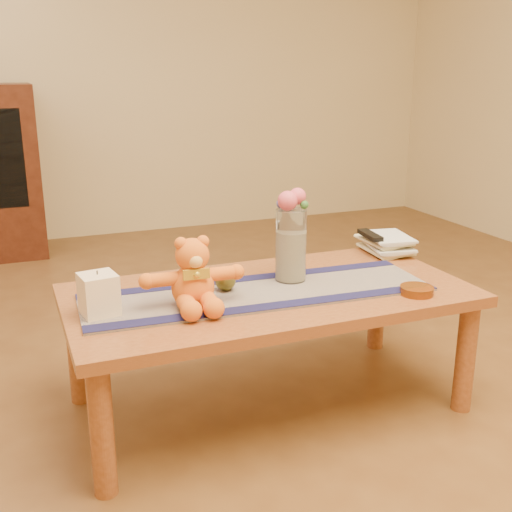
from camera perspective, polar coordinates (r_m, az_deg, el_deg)
name	(u,v)px	position (r m, az deg, el deg)	size (l,w,h in m)	color
floor	(268,404)	(2.40, 1.14, -13.23)	(5.50, 5.50, 0.00)	#593619
wall_back	(115,44)	(4.74, -12.59, 18.13)	(5.50, 5.50, 0.00)	tan
coffee_table_top	(269,295)	(2.22, 1.20, -3.57)	(1.40, 0.70, 0.04)	brown
table_leg_fl	(102,432)	(1.91, -13.74, -15.14)	(0.07, 0.07, 0.41)	brown
table_leg_fr	(465,357)	(2.40, 18.38, -8.68)	(0.07, 0.07, 0.41)	brown
table_leg_bl	(77,350)	(2.43, -15.85, -8.18)	(0.07, 0.07, 0.41)	brown
table_leg_br	(377,303)	(2.83, 10.87, -4.22)	(0.07, 0.07, 0.41)	brown
persian_runner	(259,293)	(2.18, 0.24, -3.32)	(1.20, 0.35, 0.01)	#1C1947
runner_border_near	(273,306)	(2.05, 1.58, -4.50)	(1.20, 0.06, 0.00)	#161541
runner_border_far	(246,278)	(2.31, -0.95, -2.04)	(1.20, 0.06, 0.00)	#161541
teddy_bear	(193,273)	(2.04, -5.75, -1.51)	(0.32, 0.26, 0.22)	orange
pillar_candle	(99,294)	(2.02, -14.00, -3.35)	(0.11, 0.11, 0.13)	#FFE1BB
candle_wick	(97,272)	(2.00, -14.14, -1.45)	(0.00, 0.00, 0.01)	black
glass_vase	(291,245)	(2.26, 3.16, 0.98)	(0.11, 0.11, 0.26)	silver
potpourri_fill	(291,256)	(2.27, 3.15, 0.04)	(0.09, 0.09, 0.18)	beige
rose_left	(288,201)	(2.21, 2.87, 5.00)	(0.07, 0.07, 0.07)	#DA4D62
rose_right	(297,196)	(2.24, 3.76, 5.40)	(0.06, 0.06, 0.06)	#DA4D62
blue_flower_back	(290,200)	(2.26, 3.08, 5.09)	(0.04, 0.04, 0.04)	#4B4EA3
blue_flower_side	(281,204)	(2.23, 2.31, 4.75)	(0.04, 0.04, 0.04)	#4B4EA3
leaf_sprig	(304,205)	(2.23, 4.38, 4.63)	(0.03, 0.03, 0.03)	#33662D
bronze_ball	(225,280)	(2.18, -2.79, -2.20)	(0.07, 0.07, 0.07)	#4E491A
book_bottom	(368,252)	(2.67, 10.08, 0.38)	(0.17, 0.22, 0.02)	#F0E8BA
book_lower	(370,248)	(2.67, 10.24, 0.76)	(0.16, 0.22, 0.02)	#F0E8BA
book_upper	(367,243)	(2.66, 9.98, 1.18)	(0.17, 0.22, 0.02)	#F0E8BA
book_top	(370,239)	(2.66, 10.24, 1.56)	(0.16, 0.22, 0.02)	#F0E8BA
tv_remote	(370,235)	(2.65, 10.26, 1.87)	(0.04, 0.16, 0.02)	black
amber_dish	(417,290)	(2.24, 14.30, -3.03)	(0.11, 0.11, 0.03)	#BF5914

